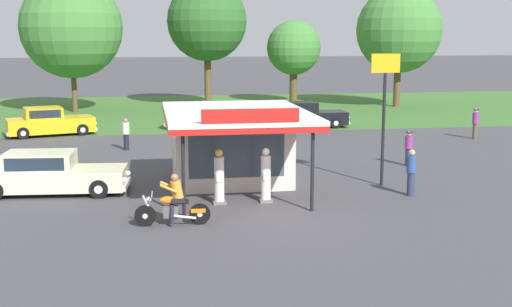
% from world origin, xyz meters
% --- Properties ---
extents(ground_plane, '(300.00, 300.00, 0.00)m').
position_xyz_m(ground_plane, '(0.00, 0.00, 0.00)').
color(ground_plane, '#424247').
extents(grass_verge_strip, '(120.00, 24.00, 0.01)m').
position_xyz_m(grass_verge_strip, '(0.00, 30.00, 0.00)').
color(grass_verge_strip, '#3D6B2D').
rests_on(grass_verge_strip, ground).
extents(service_station_kiosk, '(5.04, 7.09, 3.42)m').
position_xyz_m(service_station_kiosk, '(-0.80, 4.46, 1.71)').
color(service_station_kiosk, beige).
rests_on(service_station_kiosk, ground).
extents(gas_pump_nearside, '(0.44, 0.44, 1.88)m').
position_xyz_m(gas_pump_nearside, '(-1.60, 1.59, 0.85)').
color(gas_pump_nearside, slate).
rests_on(gas_pump_nearside, ground).
extents(gas_pump_offside, '(0.44, 0.44, 1.87)m').
position_xyz_m(gas_pump_offside, '(-0.00, 1.59, 0.85)').
color(gas_pump_offside, slate).
rests_on(gas_pump_offside, ground).
extents(motorcycle_with_rider, '(2.27, 0.70, 1.58)m').
position_xyz_m(motorcycle_with_rider, '(-3.22, -0.77, 0.65)').
color(motorcycle_with_rider, black).
rests_on(motorcycle_with_rider, ground).
extents(featured_classic_sedan, '(5.55, 2.24, 1.52)m').
position_xyz_m(featured_classic_sedan, '(-7.47, 4.03, 0.70)').
color(featured_classic_sedan, beige).
rests_on(featured_classic_sedan, ground).
extents(parked_car_back_row_right, '(5.10, 3.06, 1.52)m').
position_xyz_m(parked_car_back_row_right, '(-0.42, 19.95, 0.69)').
color(parked_car_back_row_right, '#E55993').
rests_on(parked_car_back_row_right, ground).
extents(parked_car_back_row_far_right, '(5.20, 3.10, 1.61)m').
position_xyz_m(parked_car_back_row_far_right, '(-9.45, 18.61, 0.73)').
color(parked_car_back_row_far_right, gold).
rests_on(parked_car_back_row_far_right, ground).
extents(parked_car_back_row_far_left, '(5.35, 1.88, 1.57)m').
position_xyz_m(parked_car_back_row_far_left, '(5.57, 19.55, 0.70)').
color(parked_car_back_row_far_left, black).
rests_on(parked_car_back_row_far_left, ground).
extents(bystander_admiring_sedan, '(0.34, 0.34, 1.58)m').
position_xyz_m(bystander_admiring_sedan, '(-5.01, 12.93, 0.83)').
color(bystander_admiring_sedan, black).
rests_on(bystander_admiring_sedan, ground).
extents(bystander_strolling_foreground, '(0.34, 0.34, 1.52)m').
position_xyz_m(bystander_strolling_foreground, '(7.25, 6.85, 0.80)').
color(bystander_strolling_foreground, '#2D3351').
rests_on(bystander_strolling_foreground, ground).
extents(bystander_chatting_near_pumps, '(0.36, 0.36, 1.66)m').
position_xyz_m(bystander_chatting_near_pumps, '(13.77, 13.51, 0.89)').
color(bystander_chatting_near_pumps, brown).
rests_on(bystander_chatting_near_pumps, ground).
extents(bystander_standing_back_lot, '(0.34, 0.34, 1.67)m').
position_xyz_m(bystander_standing_back_lot, '(5.24, 1.63, 0.88)').
color(bystander_standing_back_lot, '#2D3351').
rests_on(bystander_standing_back_lot, ground).
extents(tree_oak_far_right, '(4.49, 4.49, 6.80)m').
position_xyz_m(tree_oak_far_right, '(8.18, 34.45, 4.52)').
color(tree_oak_far_right, brown).
rests_on(tree_oak_far_right, ground).
extents(tree_oak_left, '(7.35, 7.35, 9.82)m').
position_xyz_m(tree_oak_left, '(-9.36, 30.36, 5.95)').
color(tree_oak_left, brown).
rests_on(tree_oak_left, ground).
extents(tree_oak_far_left, '(6.64, 6.64, 9.29)m').
position_xyz_m(tree_oak_far_left, '(15.48, 29.89, 5.86)').
color(tree_oak_far_left, brown).
rests_on(tree_oak_far_left, ground).
extents(tree_oak_right, '(6.26, 6.26, 9.81)m').
position_xyz_m(tree_oak_right, '(0.87, 32.88, 6.65)').
color(tree_oak_right, brown).
rests_on(tree_oak_right, ground).
extents(roadside_pole_sign, '(1.10, 0.12, 4.96)m').
position_xyz_m(roadside_pole_sign, '(4.79, 3.36, 3.37)').
color(roadside_pole_sign, black).
rests_on(roadside_pole_sign, ground).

